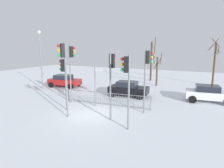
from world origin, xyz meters
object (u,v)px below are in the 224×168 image
object	(u,v)px
traffic_light_rear_right	(127,75)
car_black_mid	(128,89)
car_red_near	(64,81)
bare_tree_centre	(151,60)
direction_sign_post	(96,84)
bare_tree_left	(214,62)
traffic_light_foreground_right	(71,61)
traffic_light_mid_right	(147,67)
street_lamp	(41,54)
traffic_light_foreground_left	(64,63)
bare_tree_right	(157,70)
traffic_light_mid_left	(64,72)
car_white_trailing	(208,93)
traffic_light_rear_left	(112,71)

from	to	relation	value
traffic_light_rear_right	car_black_mid	bearing A→B (deg)	16.89
car_red_near	traffic_light_rear_right	bearing A→B (deg)	-42.93
traffic_light_rear_right	bare_tree_centre	distance (m)	17.58
direction_sign_post	bare_tree_left	size ratio (longest dim) A/B	0.58
traffic_light_foreground_right	traffic_light_rear_right	world-z (taller)	traffic_light_foreground_right
traffic_light_mid_right	street_lamp	xyz separation A→B (m)	(-13.11, 3.06, 0.65)
direction_sign_post	bare_tree_centre	xyz separation A→B (m)	(0.91, 14.19, 1.03)
traffic_light_foreground_left	traffic_light_mid_right	world-z (taller)	traffic_light_foreground_left
traffic_light_mid_right	direction_sign_post	size ratio (longest dim) A/B	1.36
traffic_light_foreground_left	street_lamp	size ratio (longest dim) A/B	0.78
traffic_light_foreground_left	car_red_near	world-z (taller)	traffic_light_foreground_left
traffic_light_foreground_left	bare_tree_left	distance (m)	19.41
car_black_mid	bare_tree_right	size ratio (longest dim) A/B	0.95
traffic_light_mid_left	car_white_trailing	size ratio (longest dim) A/B	1.00
traffic_light_mid_right	street_lamp	world-z (taller)	street_lamp
traffic_light_rear_left	bare_tree_centre	size ratio (longest dim) A/B	0.73
traffic_light_foreground_right	traffic_light_foreground_left	world-z (taller)	traffic_light_foreground_left
car_white_trailing	street_lamp	world-z (taller)	street_lamp
direction_sign_post	car_white_trailing	distance (m)	9.93
traffic_light_mid_right	street_lamp	distance (m)	13.47
traffic_light_foreground_right	street_lamp	world-z (taller)	street_lamp
traffic_light_foreground_right	bare_tree_right	bearing A→B (deg)	133.32
direction_sign_post	car_black_mid	bearing A→B (deg)	85.58
traffic_light_rear_left	bare_tree_left	world-z (taller)	bare_tree_left
street_lamp	bare_tree_right	bearing A→B (deg)	33.38
traffic_light_foreground_right	car_white_trailing	world-z (taller)	traffic_light_foreground_right
street_lamp	bare_tree_right	distance (m)	13.90
traffic_light_mid_left	car_white_trailing	world-z (taller)	traffic_light_mid_left
car_red_near	bare_tree_centre	world-z (taller)	bare_tree_centre
traffic_light_rear_right	bare_tree_left	distance (m)	17.71
direction_sign_post	car_black_mid	world-z (taller)	direction_sign_post
traffic_light_foreground_left	traffic_light_mid_left	world-z (taller)	traffic_light_foreground_left
traffic_light_foreground_right	traffic_light_mid_left	xyz separation A→B (m)	(0.65, -1.84, -0.68)
car_black_mid	bare_tree_centre	xyz separation A→B (m)	(-0.27, 9.94, 2.15)
car_black_mid	car_red_near	bearing A→B (deg)	169.22
traffic_light_rear_left	bare_tree_left	xyz separation A→B (m)	(6.42, 15.94, -0.35)
car_white_trailing	bare_tree_centre	size ratio (longest dim) A/B	0.65
traffic_light_rear_right	direction_sign_post	size ratio (longest dim) A/B	1.29
traffic_light_rear_right	direction_sign_post	distance (m)	5.13
traffic_light_rear_left	traffic_light_foreground_left	bearing A→B (deg)	-151.59
traffic_light_foreground_left	car_black_mid	bearing A→B (deg)	-68.80
direction_sign_post	car_black_mid	size ratio (longest dim) A/B	0.86
traffic_light_foreground_right	traffic_light_rear_left	xyz separation A→B (m)	(4.76, -2.14, -0.34)
bare_tree_right	traffic_light_rear_left	bearing A→B (deg)	-90.32
traffic_light_foreground_right	direction_sign_post	xyz separation A→B (m)	(2.34, -0.04, -1.72)
traffic_light_mid_left	direction_sign_post	distance (m)	2.67
traffic_light_rear_right	bare_tree_left	xyz separation A→B (m)	(5.00, 16.99, -0.28)
traffic_light_rear_right	traffic_light_mid_right	distance (m)	3.33
traffic_light_foreground_left	bare_tree_centre	distance (m)	17.37
traffic_light_mid_right	car_white_trailing	size ratio (longest dim) A/B	1.16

